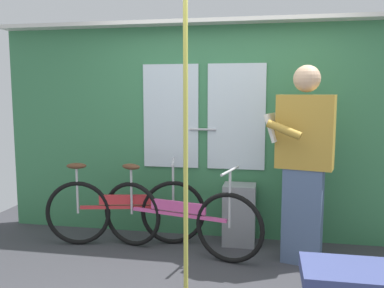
# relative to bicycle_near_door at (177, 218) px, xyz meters

# --- Properties ---
(train_door_wall) EXTENTS (4.86, 0.28, 2.28)m
(train_door_wall) POSITION_rel_bicycle_near_door_xyz_m (0.36, 0.59, 0.84)
(train_door_wall) COLOR #387A4C
(train_door_wall) RESTS_ON ground_plane
(bicycle_near_door) EXTENTS (1.67, 0.57, 0.87)m
(bicycle_near_door) POSITION_rel_bicycle_near_door_xyz_m (0.00, 0.00, 0.00)
(bicycle_near_door) COLOR black
(bicycle_near_door) RESTS_ON ground_plane
(bicycle_leaning_behind) EXTENTS (1.61, 0.51, 0.87)m
(bicycle_leaning_behind) POSITION_rel_bicycle_near_door_xyz_m (-0.58, 0.14, 0.00)
(bicycle_leaning_behind) COLOR black
(bicycle_leaning_behind) RESTS_ON ground_plane
(passenger_reading_newspaper) EXTENTS (0.63, 0.57, 1.79)m
(passenger_reading_newspaper) POSITION_rel_bicycle_near_door_xyz_m (1.16, 0.00, 0.59)
(passenger_reading_newspaper) COLOR slate
(passenger_reading_newspaper) RESTS_ON ground_plane
(trash_bin_by_wall) EXTENTS (0.33, 0.28, 0.62)m
(trash_bin_by_wall) POSITION_rel_bicycle_near_door_xyz_m (0.57, 0.38, -0.04)
(trash_bin_by_wall) COLOR gray
(trash_bin_by_wall) RESTS_ON ground_plane
(handrail_pole) EXTENTS (0.04, 0.04, 2.24)m
(handrail_pole) POSITION_rel_bicycle_near_door_xyz_m (0.24, -0.73, 0.77)
(handrail_pole) COLOR #C6C14C
(handrail_pole) RESTS_ON ground_plane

